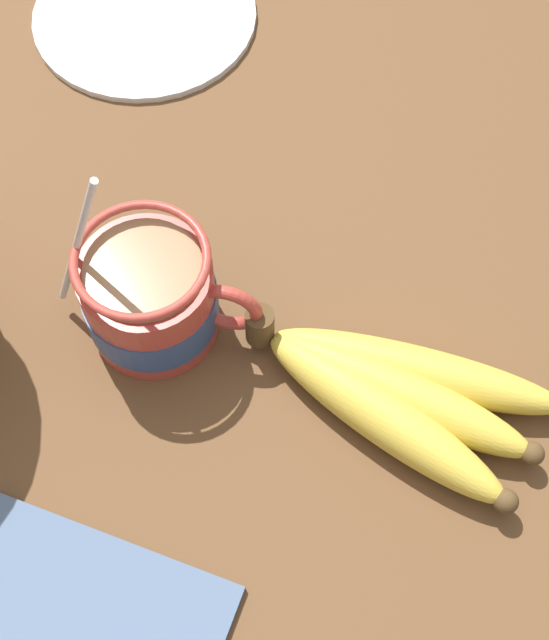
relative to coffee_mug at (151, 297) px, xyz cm
name	(u,v)px	position (x,y,z in cm)	size (l,w,h in cm)	color
table	(278,315)	(8.01, 3.40, -5.62)	(109.75, 109.75, 3.61)	brown
coffee_mug	(151,297)	(0.00, 0.00, 0.00)	(14.69, 9.16, 16.34)	#B23D33
banana_bunch	(399,394)	(17.46, -2.59, -2.05)	(22.59, 11.67, 4.10)	#4C381E
napkin	(70,634)	(0.62, -21.46, -3.52)	(19.24, 14.77, 0.60)	slate
small_plate	(145,16)	(-9.14, 28.69, -3.52)	(19.33, 19.33, 0.60)	silver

